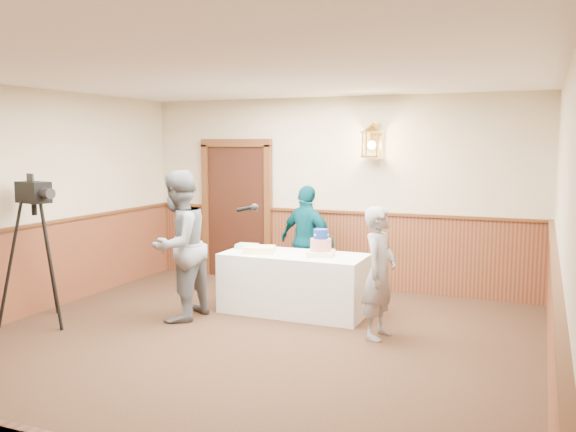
{
  "coord_description": "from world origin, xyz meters",
  "views": [
    {
      "loc": [
        2.84,
        -5.05,
        2.13
      ],
      "look_at": [
        0.01,
        1.7,
        1.25
      ],
      "focal_mm": 38.0,
      "sensor_mm": 36.0,
      "label": 1
    }
  ],
  "objects_px": {
    "sheet_cake_yellow": "(259,249)",
    "tv_camera_rig": "(37,261)",
    "tiered_cake": "(321,245)",
    "sheet_cake_green": "(247,246)",
    "display_table": "(294,283)",
    "baker": "(379,273)",
    "interviewer": "(178,246)",
    "assistant_p": "(307,241)"
  },
  "relations": [
    {
      "from": "display_table",
      "to": "interviewer",
      "type": "xyz_separation_m",
      "value": [
        -1.17,
        -0.81,
        0.53
      ]
    },
    {
      "from": "sheet_cake_green",
      "to": "assistant_p",
      "type": "xyz_separation_m",
      "value": [
        0.55,
        0.79,
        -0.01
      ]
    },
    {
      "from": "interviewer",
      "to": "baker",
      "type": "xyz_separation_m",
      "value": [
        2.41,
        0.24,
        -0.18
      ]
    },
    {
      "from": "tiered_cake",
      "to": "interviewer",
      "type": "xyz_separation_m",
      "value": [
        -1.53,
        -0.81,
        0.02
      ]
    },
    {
      "from": "sheet_cake_yellow",
      "to": "assistant_p",
      "type": "height_order",
      "value": "assistant_p"
    },
    {
      "from": "display_table",
      "to": "tiered_cake",
      "type": "relative_size",
      "value": 4.72
    },
    {
      "from": "display_table",
      "to": "sheet_cake_yellow",
      "type": "xyz_separation_m",
      "value": [
        -0.44,
        -0.08,
        0.41
      ]
    },
    {
      "from": "display_table",
      "to": "tiered_cake",
      "type": "bearing_deg",
      "value": -0.36
    },
    {
      "from": "display_table",
      "to": "tv_camera_rig",
      "type": "distance_m",
      "value": 3.09
    },
    {
      "from": "sheet_cake_yellow",
      "to": "baker",
      "type": "bearing_deg",
      "value": -16.0
    },
    {
      "from": "interviewer",
      "to": "sheet_cake_green",
      "type": "bearing_deg",
      "value": 156.11
    },
    {
      "from": "interviewer",
      "to": "baker",
      "type": "relative_size",
      "value": 1.24
    },
    {
      "from": "interviewer",
      "to": "baker",
      "type": "bearing_deg",
      "value": 97.96
    },
    {
      "from": "interviewer",
      "to": "tiered_cake",
      "type": "bearing_deg",
      "value": 120.02
    },
    {
      "from": "interviewer",
      "to": "assistant_p",
      "type": "height_order",
      "value": "interviewer"
    },
    {
      "from": "tiered_cake",
      "to": "display_table",
      "type": "bearing_deg",
      "value": 179.64
    },
    {
      "from": "sheet_cake_green",
      "to": "display_table",
      "type": "bearing_deg",
      "value": -9.38
    },
    {
      "from": "tiered_cake",
      "to": "sheet_cake_green",
      "type": "xyz_separation_m",
      "value": [
        -1.07,
        0.12,
        -0.1
      ]
    },
    {
      "from": "interviewer",
      "to": "assistant_p",
      "type": "distance_m",
      "value": 1.99
    },
    {
      "from": "tv_camera_rig",
      "to": "assistant_p",
      "type": "bearing_deg",
      "value": 59.42
    },
    {
      "from": "sheet_cake_green",
      "to": "interviewer",
      "type": "xyz_separation_m",
      "value": [
        -0.45,
        -0.93,
        0.12
      ]
    },
    {
      "from": "tiered_cake",
      "to": "interviewer",
      "type": "relative_size",
      "value": 0.21
    },
    {
      "from": "display_table",
      "to": "sheet_cake_green",
      "type": "bearing_deg",
      "value": 170.62
    },
    {
      "from": "display_table",
      "to": "interviewer",
      "type": "distance_m",
      "value": 1.52
    },
    {
      "from": "sheet_cake_green",
      "to": "baker",
      "type": "relative_size",
      "value": 0.18
    },
    {
      "from": "tv_camera_rig",
      "to": "sheet_cake_green",
      "type": "bearing_deg",
      "value": 55.95
    },
    {
      "from": "tiered_cake",
      "to": "sheet_cake_green",
      "type": "bearing_deg",
      "value": 173.56
    },
    {
      "from": "sheet_cake_yellow",
      "to": "baker",
      "type": "height_order",
      "value": "baker"
    },
    {
      "from": "assistant_p",
      "to": "sheet_cake_yellow",
      "type": "bearing_deg",
      "value": 93.08
    },
    {
      "from": "sheet_cake_yellow",
      "to": "sheet_cake_green",
      "type": "height_order",
      "value": "sheet_cake_yellow"
    },
    {
      "from": "sheet_cake_yellow",
      "to": "sheet_cake_green",
      "type": "relative_size",
      "value": 1.47
    },
    {
      "from": "display_table",
      "to": "assistant_p",
      "type": "relative_size",
      "value": 1.17
    },
    {
      "from": "sheet_cake_yellow",
      "to": "assistant_p",
      "type": "distance_m",
      "value": 1.03
    },
    {
      "from": "baker",
      "to": "tv_camera_rig",
      "type": "xyz_separation_m",
      "value": [
        -3.84,
        -1.05,
        0.03
      ]
    },
    {
      "from": "assistant_p",
      "to": "baker",
      "type": "bearing_deg",
      "value": 151.95
    },
    {
      "from": "sheet_cake_yellow",
      "to": "tv_camera_rig",
      "type": "xyz_separation_m",
      "value": [
        -2.16,
        -1.53,
        -0.03
      ]
    },
    {
      "from": "interviewer",
      "to": "assistant_p",
      "type": "xyz_separation_m",
      "value": [
        1.0,
        1.72,
        -0.13
      ]
    },
    {
      "from": "tiered_cake",
      "to": "assistant_p",
      "type": "relative_size",
      "value": 0.25
    },
    {
      "from": "tiered_cake",
      "to": "interviewer",
      "type": "bearing_deg",
      "value": -152.15
    },
    {
      "from": "interviewer",
      "to": "tv_camera_rig",
      "type": "xyz_separation_m",
      "value": [
        -1.43,
        -0.8,
        -0.15
      ]
    },
    {
      "from": "sheet_cake_yellow",
      "to": "assistant_p",
      "type": "xyz_separation_m",
      "value": [
        0.27,
        0.99,
        -0.02
      ]
    },
    {
      "from": "sheet_cake_green",
      "to": "assistant_p",
      "type": "distance_m",
      "value": 0.96
    }
  ]
}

